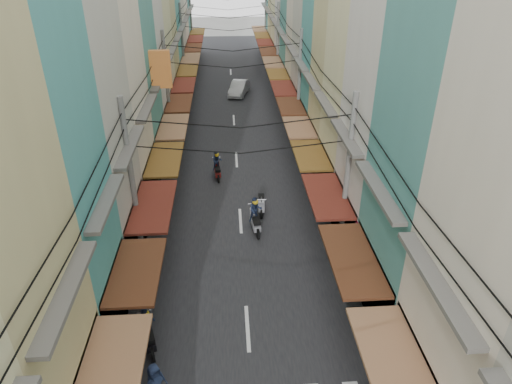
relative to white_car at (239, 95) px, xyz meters
name	(u,v)px	position (x,y,z in m)	size (l,w,h in m)	color
ground	(245,294)	(-0.68, -29.25, 0.00)	(160.00, 160.00, 0.00)	slate
road	(234,129)	(-0.68, -9.25, 0.01)	(10.00, 80.00, 0.02)	black
sidewalk_left	(155,130)	(-7.18, -9.25, 0.03)	(3.00, 80.00, 0.06)	slate
sidewalk_right	(312,127)	(5.82, -9.25, 0.03)	(3.00, 80.00, 0.06)	slate
building_row_left	(109,9)	(-8.60, -12.69, 9.78)	(7.80, 67.67, 23.70)	silver
building_row_right	(351,13)	(7.24, -12.80, 9.41)	(7.80, 68.98, 22.59)	teal
utility_poles	(234,63)	(-0.68, -14.23, 6.59)	(10.20, 66.13, 8.20)	slate
white_car	(239,95)	(0.00, 0.00, 0.00)	(4.77, 1.87, 1.68)	#B8B8BC
bicycle	(393,268)	(6.48, -27.83, 0.00)	(0.53, 1.41, 0.97)	black
moving_scooters	(223,225)	(-1.65, -24.46, 0.58)	(5.50, 15.91, 2.02)	black
parked_scooters	(376,362)	(3.86, -33.63, 0.45)	(13.27, 14.90, 0.97)	black
pedestrians	(156,226)	(-5.03, -24.98, 1.03)	(13.91, 20.85, 2.12)	#2A212C
market_umbrella	(457,331)	(6.46, -33.75, 1.98)	(2.13, 2.13, 2.25)	#B2B2B7
traffic_sign	(356,237)	(4.33, -28.25, 2.18)	(0.10, 0.65, 2.98)	slate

